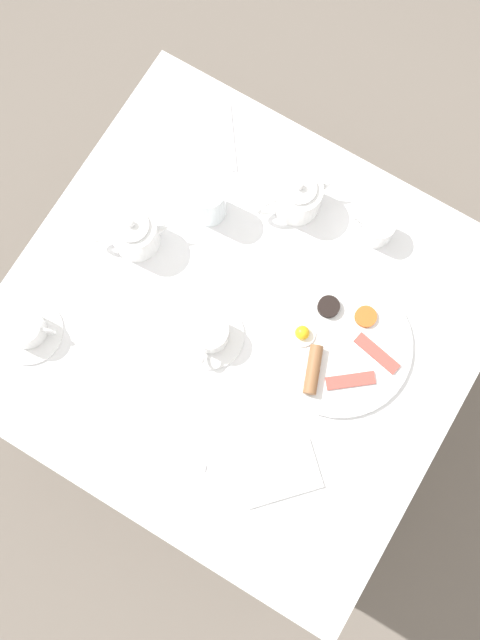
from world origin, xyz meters
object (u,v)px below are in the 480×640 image
napkin_folded (279,473)px  knife_by_plate (160,458)px  water_glass_tall (208,201)px  creamer_jug (377,229)px  teacup_with_saucer_right (26,329)px  teapot_near (297,197)px  fork_by_plate (231,138)px  breakfast_plate (337,344)px  teapot_far (134,233)px  teacup_with_saucer_left (210,334)px

napkin_folded → knife_by_plate: bearing=23.7°
water_glass_tall → creamer_jug: water_glass_tall is taller
teacup_with_saucer_right → creamer_jug: size_ratio=1.55×
teapot_near → napkin_folded: (-0.26, 0.52, -0.04)m
teacup_with_saucer_right → fork_by_plate: teacup_with_saucer_right is taller
breakfast_plate → teapot_far: teapot_far is taller
breakfast_plate → teapot_far: (0.49, 0.02, 0.04)m
teapot_far → fork_by_plate: teapot_far is taller
napkin_folded → fork_by_plate: napkin_folded is taller
teacup_with_saucer_left → knife_by_plate: size_ratio=0.77×
teapot_near → teapot_far: same height
breakfast_plate → knife_by_plate: 0.44m
teapot_near → napkin_folded: bearing=-115.2°
breakfast_plate → teapot_near: (0.23, -0.23, 0.04)m
teacup_with_saucer_left → fork_by_plate: teacup_with_saucer_left is taller
napkin_folded → knife_by_plate: napkin_folded is taller
water_glass_tall → knife_by_plate: (-0.19, 0.51, -0.05)m
teacup_with_saucer_left → creamer_jug: bearing=-116.5°
teapot_near → water_glass_tall: 0.19m
teapot_near → fork_by_plate: size_ratio=1.10×
teacup_with_saucer_right → fork_by_plate: bearing=-102.8°
teacup_with_saucer_right → knife_by_plate: bearing=167.9°
water_glass_tall → creamer_jug: (-0.34, -0.14, -0.02)m
teacup_with_saucer_left → fork_by_plate: size_ratio=1.03×
teapot_far → creamer_jug: teapot_far is taller
teapot_near → creamer_jug: bearing=-42.5°
breakfast_plate → water_glass_tall: water_glass_tall is taller
knife_by_plate → breakfast_plate: bearing=-116.6°
teapot_far → creamer_jug: size_ratio=1.63×
fork_by_plate → teacup_with_saucer_left: bearing=115.6°
teapot_near → teacup_with_saucer_right: teapot_near is taller
teacup_with_saucer_right → knife_by_plate: size_ratio=0.77×
teacup_with_saucer_left → napkin_folded: teacup_with_saucer_left is taller
breakfast_plate → fork_by_plate: breakfast_plate is taller
teapot_near → water_glass_tall: bearing=163.3°
teacup_with_saucer_right → water_glass_tall: 0.47m
napkin_folded → breakfast_plate: bearing=-84.4°
teapot_far → teacup_with_saucer_right: (0.08, 0.29, -0.02)m
breakfast_plate → teapot_far: 0.49m
creamer_jug → knife_by_plate: creamer_jug is taller
breakfast_plate → water_glass_tall: 0.41m
creamer_jug → knife_by_plate: 0.67m
teacup_with_saucer_right → creamer_jug: 0.78m
teapot_far → creamer_jug: (-0.44, -0.28, -0.01)m
water_glass_tall → napkin_folded: water_glass_tall is taller
teapot_far → fork_by_plate: bearing=40.8°
water_glass_tall → creamer_jug: bearing=-157.6°
teapot_far → water_glass_tall: 0.17m
teacup_with_saucer_left → fork_by_plate: (0.20, -0.42, -0.03)m
teacup_with_saucer_left → teacup_with_saucer_right: same height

